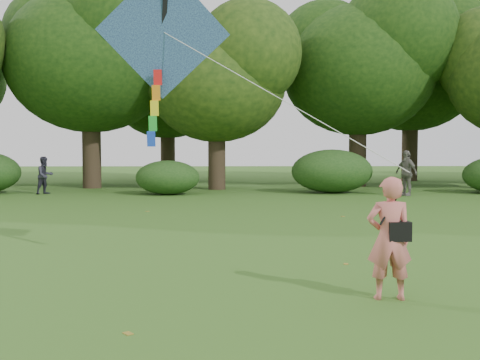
{
  "coord_description": "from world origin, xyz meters",
  "views": [
    {
      "loc": [
        -1.53,
        -7.89,
        2.09
      ],
      "look_at": [
        -1.32,
        2.0,
        1.5
      ],
      "focal_mm": 45.0,
      "sensor_mm": 36.0,
      "label": 1
    }
  ],
  "objects_px": {
    "bystander_right": "(406,173)",
    "man_kite_flyer": "(389,238)",
    "bystander_left": "(45,175)",
    "flying_kite": "(163,35)"
  },
  "relations": [
    {
      "from": "bystander_right",
      "to": "man_kite_flyer",
      "type": "bearing_deg",
      "value": -47.46
    },
    {
      "from": "man_kite_flyer",
      "to": "bystander_left",
      "type": "relative_size",
      "value": 1.05
    },
    {
      "from": "man_kite_flyer",
      "to": "bystander_left",
      "type": "bearing_deg",
      "value": -57.75
    },
    {
      "from": "man_kite_flyer",
      "to": "bystander_right",
      "type": "distance_m",
      "value": 17.1
    },
    {
      "from": "bystander_left",
      "to": "man_kite_flyer",
      "type": "bearing_deg",
      "value": -111.9
    },
    {
      "from": "man_kite_flyer",
      "to": "bystander_left",
      "type": "height_order",
      "value": "man_kite_flyer"
    },
    {
      "from": "bystander_left",
      "to": "bystander_right",
      "type": "distance_m",
      "value": 14.99
    },
    {
      "from": "man_kite_flyer",
      "to": "bystander_right",
      "type": "relative_size",
      "value": 0.89
    },
    {
      "from": "man_kite_flyer",
      "to": "flying_kite",
      "type": "relative_size",
      "value": 0.36
    },
    {
      "from": "bystander_left",
      "to": "bystander_right",
      "type": "relative_size",
      "value": 0.85
    }
  ]
}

